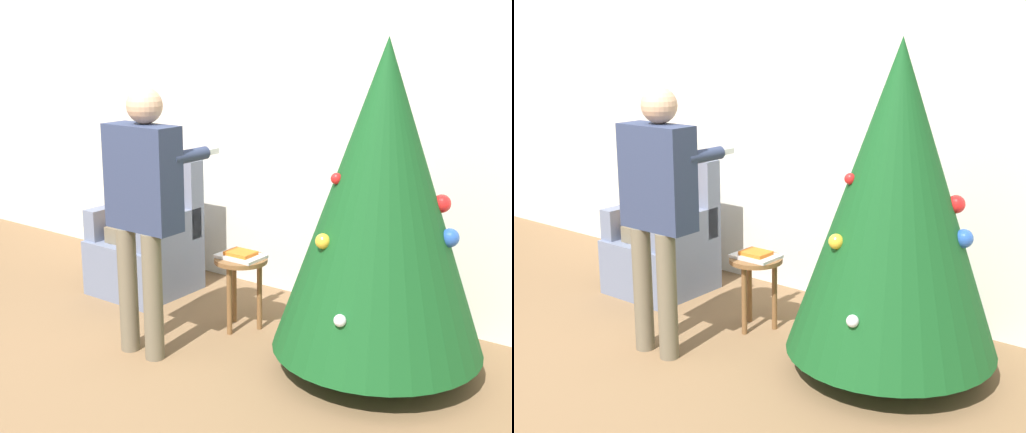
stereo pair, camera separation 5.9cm
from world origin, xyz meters
TOP-DOWN VIEW (x-y plane):
  - ground_plane at (0.00, 0.00)m, footprint 14.00×14.00m
  - wall_back at (0.00, 2.23)m, footprint 8.00×0.06m
  - christmas_tree at (1.36, 1.40)m, footprint 1.24×1.24m
  - armchair at (-0.71, 1.59)m, footprint 0.66×0.67m
  - person_seated at (-0.71, 1.56)m, footprint 0.36×0.46m
  - person_standing at (0.09, 0.78)m, footprint 0.49×0.57m
  - side_stool at (0.34, 1.41)m, footprint 0.36×0.36m
  - laptop at (0.34, 1.41)m, footprint 0.30×0.22m
  - book at (0.34, 1.41)m, footprint 0.19×0.15m

SIDE VIEW (x-z plane):
  - ground_plane at x=0.00m, z-range 0.00..0.00m
  - armchair at x=-0.71m, z-range -0.16..0.87m
  - side_stool at x=0.34m, z-range 0.16..0.66m
  - laptop at x=0.34m, z-range 0.50..0.52m
  - book at x=0.34m, z-range 0.52..0.55m
  - person_seated at x=-0.71m, z-range 0.06..1.30m
  - person_standing at x=0.09m, z-range 0.17..1.82m
  - christmas_tree at x=1.36m, z-range 0.07..2.01m
  - wall_back at x=0.00m, z-range 0.00..2.70m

